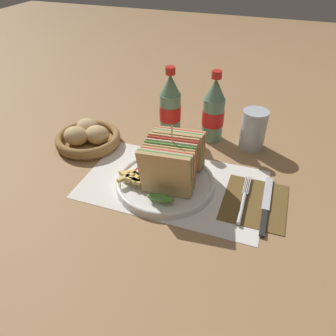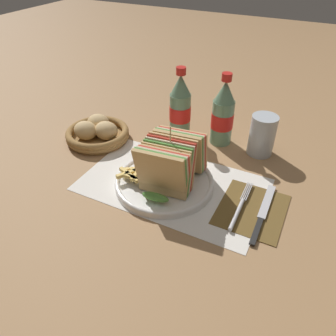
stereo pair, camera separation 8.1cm
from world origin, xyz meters
The scene contains 13 objects.
ground_plane centered at (0.00, 0.00, 0.00)m, with size 4.00×4.00×0.00m, color #9E754C.
placemat centered at (0.00, 0.00, 0.00)m, with size 0.45×0.27×0.00m.
plate_main centered at (-0.02, -0.01, 0.01)m, with size 0.24×0.24×0.02m.
club_sandwich centered at (0.00, -0.01, 0.08)m, with size 0.13×0.19×0.16m.
fries_pile centered at (-0.08, -0.04, 0.03)m, with size 0.10×0.09×0.02m.
ketchup_blob centered at (-0.08, -0.01, 0.03)m, with size 0.04×0.04×0.01m.
napkin centered at (0.20, 0.00, 0.00)m, with size 0.15×0.17×0.00m.
fork centered at (0.18, -0.02, 0.01)m, with size 0.02×0.17×0.01m.
knife centered at (0.23, -0.01, 0.01)m, with size 0.02×0.21×0.00m.
coke_bottle_near centered at (-0.09, 0.24, 0.09)m, with size 0.06×0.06×0.21m.
coke_bottle_far centered at (0.04, 0.25, 0.09)m, with size 0.06×0.06×0.21m.
glass_near centered at (0.16, 0.24, 0.05)m, with size 0.07×0.07×0.11m.
bread_basket centered at (-0.30, 0.09, 0.02)m, with size 0.19×0.19×0.07m.
Camera 2 is at (0.27, -0.57, 0.52)m, focal length 35.00 mm.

